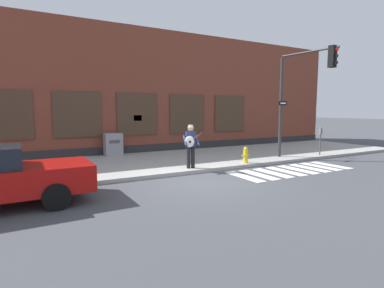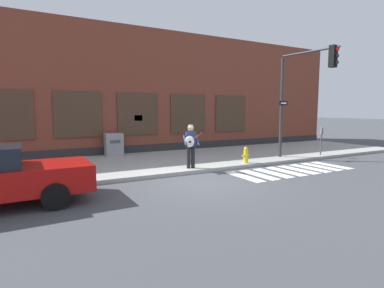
% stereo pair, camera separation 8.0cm
% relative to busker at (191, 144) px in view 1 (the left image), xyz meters
% --- Properties ---
extents(ground_plane, '(160.00, 160.00, 0.00)m').
position_rel_busker_xyz_m(ground_plane, '(-0.39, -1.61, -1.11)').
color(ground_plane, '#424449').
extents(sidewalk, '(28.00, 5.65, 0.14)m').
position_rel_busker_xyz_m(sidewalk, '(-0.39, 2.40, -1.04)').
color(sidewalk, '#9E9E99').
rests_on(sidewalk, ground).
extents(building_backdrop, '(28.00, 4.06, 6.76)m').
position_rel_busker_xyz_m(building_backdrop, '(-0.39, 7.22, 2.27)').
color(building_backdrop, brown).
rests_on(building_backdrop, ground).
extents(crosswalk, '(5.20, 1.90, 0.01)m').
position_rel_busker_xyz_m(crosswalk, '(3.68, -1.73, -1.10)').
color(crosswalk, silver).
rests_on(crosswalk, ground).
extents(busker, '(0.72, 0.65, 1.70)m').
position_rel_busker_xyz_m(busker, '(0.00, 0.00, 0.00)').
color(busker, black).
rests_on(busker, sidewalk).
extents(traffic_light, '(0.78, 2.79, 4.89)m').
position_rel_busker_xyz_m(traffic_light, '(5.39, -0.53, 2.43)').
color(traffic_light, '#2D2D30').
rests_on(traffic_light, sidewalk).
extents(parking_meter, '(0.13, 0.11, 1.44)m').
position_rel_busker_xyz_m(parking_meter, '(7.53, 0.00, -0.02)').
color(parking_meter, '#47474C').
rests_on(parking_meter, sidewalk).
extents(utility_box, '(0.86, 0.63, 1.12)m').
position_rel_busker_xyz_m(utility_box, '(-1.83, 4.77, -0.41)').
color(utility_box, gray).
rests_on(utility_box, sidewalk).
extents(fire_hydrant, '(0.38, 0.20, 0.70)m').
position_rel_busker_xyz_m(fire_hydrant, '(2.66, -0.08, -0.62)').
color(fire_hydrant, gold).
rests_on(fire_hydrant, sidewalk).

